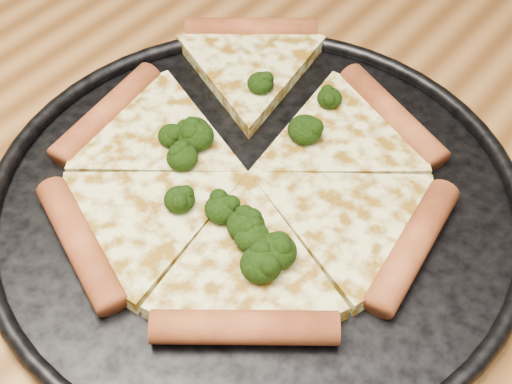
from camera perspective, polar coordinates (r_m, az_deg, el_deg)
The scene contains 4 objects.
dining_table at distance 0.64m, azimuth 1.51°, elevation -5.58°, with size 1.20×0.90×0.75m.
pizza_pan at distance 0.56m, azimuth -0.00°, elevation -0.56°, with size 0.40×0.40×0.02m.
pizza at distance 0.57m, azimuth -0.59°, elevation 1.95°, with size 0.32×0.34×0.02m.
broccoli_florets at distance 0.55m, azimuth -1.27°, elevation 0.92°, with size 0.16×0.19×0.02m.
Camera 1 is at (0.22, -0.31, 1.18)m, focal length 53.12 mm.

